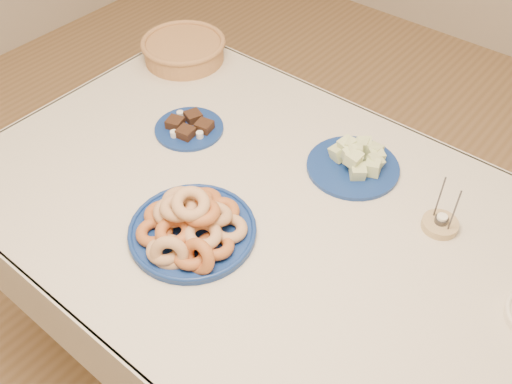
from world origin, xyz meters
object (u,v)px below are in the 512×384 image
dining_table (267,234)px  melon_plate (356,161)px  wicker_basket (184,49)px  candle_holder (440,224)px  brownie_plate (189,127)px  donut_platter (191,227)px

dining_table → melon_plate: 0.33m
melon_plate → wicker_basket: 0.80m
wicker_basket → candle_holder: size_ratio=2.33×
wicker_basket → melon_plate: bearing=-7.5°
melon_plate → wicker_basket: melon_plate is taller
candle_holder → melon_plate: bearing=169.0°
brownie_plate → wicker_basket: size_ratio=0.63×
dining_table → wicker_basket: wicker_basket is taller
dining_table → brownie_plate: bearing=164.9°
dining_table → candle_holder: (0.39, 0.23, 0.12)m
brownie_plate → donut_platter: bearing=-44.9°
brownie_plate → candle_holder: size_ratio=1.46×
brownie_plate → candle_holder: 0.80m
donut_platter → dining_table: bearing=66.2°
melon_plate → candle_holder: 0.30m
candle_holder → donut_platter: bearing=-138.1°
dining_table → candle_holder: candle_holder is taller
melon_plate → wicker_basket: bearing=172.5°
melon_plate → candle_holder: (0.29, -0.06, -0.01)m
melon_plate → candle_holder: size_ratio=1.98×
donut_platter → melon_plate: (0.18, 0.49, -0.01)m
dining_table → donut_platter: 0.26m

